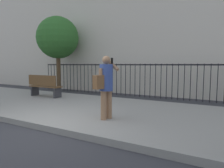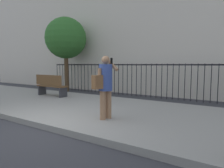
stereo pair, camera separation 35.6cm
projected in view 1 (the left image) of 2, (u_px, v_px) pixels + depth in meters
ground_plane at (42, 131)px, 4.75m from camera, size 60.00×60.00×0.00m
sidewalk at (95, 110)px, 6.65m from camera, size 28.00×4.40×0.15m
iron_fence at (137, 76)px, 9.78m from camera, size 12.03×0.04×1.60m
pedestrian_on_phone at (106, 83)px, 5.15m from camera, size 0.49×0.70×1.63m
street_bench at (44, 85)px, 8.83m from camera, size 1.60×0.45×0.95m
street_tree_near at (58, 38)px, 11.31m from camera, size 2.33×2.33×4.23m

